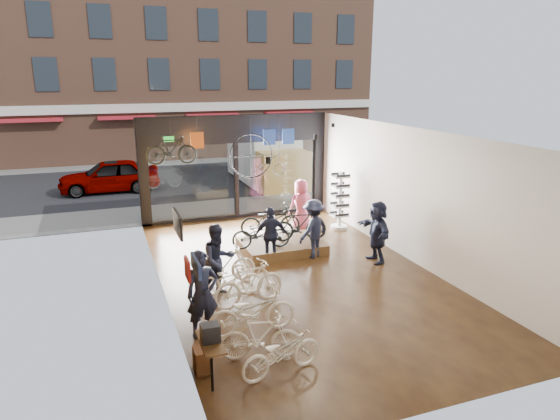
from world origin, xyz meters
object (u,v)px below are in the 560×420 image
floor_bike_0 (281,353)px  floor_bike_4 (231,279)px  box_truck (269,156)px  display_platform (281,246)px  display_bike_left (261,234)px  customer_3 (314,229)px  floor_bike_2 (252,312)px  floor_bike_5 (224,265)px  customer_1 (218,260)px  display_bike_right (270,220)px  street_car (109,176)px  customer_0 (202,294)px  hung_bike (171,150)px  sunglasses_rack (340,201)px  floor_bike_3 (249,284)px  customer_5 (377,232)px  floor_bike_1 (260,337)px  customer_2 (271,235)px  display_bike_mid (300,225)px  customer_4 (301,206)px  penny_farthing (260,157)px

floor_bike_0 → floor_bike_4: size_ratio=1.03×
box_truck → display_platform: (-2.71, -9.11, -1.23)m
floor_bike_0 → display_bike_left: 5.91m
customer_3 → floor_bike_2: bearing=23.0°
floor_bike_5 → customer_1: size_ratio=0.91×
display_bike_right → floor_bike_5: bearing=147.9°
street_car → customer_0: bearing=5.4°
display_bike_left → hung_bike: hung_bike is taller
sunglasses_rack → hung_bike: bearing=178.8°
street_car → floor_bike_3: size_ratio=2.44×
customer_1 → display_bike_right: bearing=33.6°
display_bike_left → box_truck: bearing=-10.5°
customer_5 → display_platform: bearing=-124.8°
customer_0 → floor_bike_1: bearing=-62.4°
customer_3 → sunglasses_rack: sunglasses_rack is taller
customer_2 → customer_3: bearing=-176.0°
customer_1 → floor_bike_5: bearing=47.6°
box_truck → customer_2: box_truck is taller
display_bike_mid → customer_2: size_ratio=1.03×
street_car → customer_4: bearing=35.0°
customer_3 → customer_5: 1.81m
floor_bike_3 → customer_0: customer_0 is taller
floor_bike_1 → hung_bike: bearing=18.0°
customer_4 → penny_farthing: 2.16m
display_bike_right → penny_farthing: bearing=0.3°
display_platform → customer_0: bearing=-127.5°
floor_bike_0 → display_bike_mid: display_bike_mid is taller
box_truck → customer_3: box_truck is taller
floor_bike_0 → hung_bike: (-0.58, 8.39, 2.50)m
floor_bike_2 → customer_2: size_ratio=1.15×
display_bike_mid → floor_bike_3: bearing=149.5°
box_truck → sunglasses_rack: box_truck is taller
floor_bike_4 → display_bike_right: display_bike_right is taller
street_car → floor_bike_1: (2.16, -15.61, -0.28)m
customer_5 → sunglasses_rack: sunglasses_rack is taller
floor_bike_0 → floor_bike_2: (-0.07, 1.58, 0.07)m
customer_3 → display_bike_mid: bearing=-106.0°
street_car → customer_2: (4.02, -10.86, 0.06)m
display_platform → penny_farthing: bearing=86.6°
floor_bike_1 → customer_5: size_ratio=0.88×
floor_bike_5 → penny_farthing: size_ratio=0.87×
floor_bike_3 → penny_farthing: 6.41m
floor_bike_2 → customer_4: (3.63, 6.13, 0.42)m
customer_4 → sunglasses_rack: bearing=169.8°
display_platform → customer_1: size_ratio=1.33×
display_bike_left → customer_2: customer_2 is taller
street_car → floor_bike_1: size_ratio=2.80×
floor_bike_1 → customer_4: size_ratio=0.87×
customer_5 → penny_farthing: (-2.10, 4.25, 1.61)m
box_truck → display_bike_right: box_truck is taller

